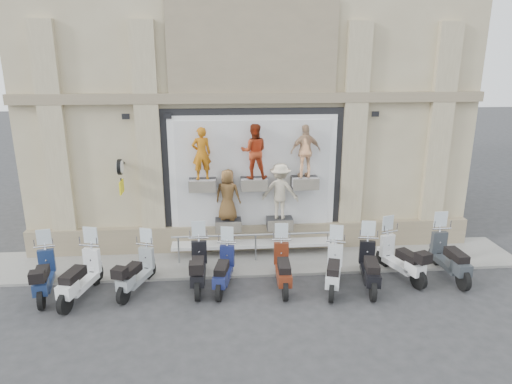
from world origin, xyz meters
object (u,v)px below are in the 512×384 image
scooter_c (136,264)px  scooter_e (224,262)px  guard_rail (256,248)px  clock_sign_bracket (120,172)px  scooter_g (334,261)px  scooter_h (370,259)px  scooter_a (43,267)px  scooter_d (198,258)px  scooter_j (451,249)px  scooter_b (79,268)px  scooter_f (283,260)px  scooter_i (402,251)px

scooter_c → scooter_e: bearing=19.1°
guard_rail → clock_sign_bracket: clock_sign_bracket is taller
scooter_e → scooter_g: bearing=5.7°
scooter_c → scooter_h: (6.21, -0.29, 0.06)m
scooter_c → scooter_h: size_ratio=0.93×
scooter_a → scooter_d: size_ratio=0.97×
scooter_j → clock_sign_bracket: bearing=166.5°
clock_sign_bracket → scooter_j: 9.64m
clock_sign_bracket → scooter_g: bearing=-21.1°
clock_sign_bracket → scooter_c: size_ratio=0.54×
guard_rail → scooter_h: scooter_h is taller
scooter_b → scooter_c: 1.40m
scooter_c → scooter_g: size_ratio=0.98×
scooter_a → scooter_c: size_ratio=1.03×
guard_rail → scooter_f: (0.61, -1.58, 0.33)m
scooter_b → scooter_i: size_ratio=1.04×
scooter_f → scooter_i: bearing=7.6°
scooter_f → scooter_c: bearing=-178.5°
scooter_a → scooter_g: (7.58, -0.26, -0.01)m
scooter_c → scooter_g: (5.23, -0.31, 0.02)m
guard_rail → scooter_d: 2.18m
scooter_a → scooter_i: 9.62m
scooter_a → scooter_f: 6.24m
scooter_b → scooter_f: size_ratio=1.07×
scooter_b → scooter_e: bearing=17.7°
guard_rail → scooter_e: size_ratio=2.68×
scooter_c → scooter_i: scooter_i is taller
scooter_b → scooter_d: bearing=21.3°
scooter_a → scooter_h: size_ratio=0.96×
scooter_b → scooter_d: 3.01m
scooter_i → scooter_b: bearing=164.1°
scooter_b → scooter_j: bearing=16.1°
scooter_g → scooter_j: size_ratio=0.92×
scooter_d → scooter_i: 5.64m
scooter_d → scooter_e: (0.68, -0.15, -0.06)m
scooter_e → scooter_i: scooter_i is taller
scooter_b → scooter_d: (2.99, 0.38, -0.03)m
guard_rail → scooter_c: bearing=-155.6°
scooter_c → scooter_i: 7.27m
guard_rail → scooter_e: bearing=-122.8°
guard_rail → scooter_j: (5.35, -1.39, 0.40)m
scooter_g → scooter_a: bearing=-164.8°
scooter_a → scooter_j: size_ratio=0.93×
guard_rail → scooter_g: size_ratio=2.59×
clock_sign_bracket → scooter_h: (6.83, -2.24, -1.97)m
clock_sign_bracket → scooter_a: clock_sign_bracket is taller
clock_sign_bracket → scooter_d: 3.51m
guard_rail → clock_sign_bracket: size_ratio=4.96×
guard_rail → scooter_j: scooter_j is taller
scooter_j → scooter_h: bearing=-173.2°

